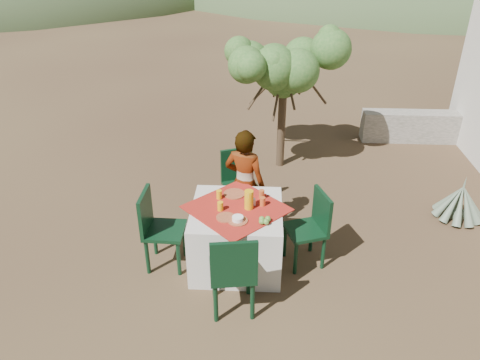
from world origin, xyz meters
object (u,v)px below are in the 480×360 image
(chair_far, at_px, (239,180))
(chair_near, at_px, (233,271))
(juice_pitcher, at_px, (249,200))
(person, at_px, (245,184))
(table, at_px, (237,236))
(chair_left, at_px, (157,226))
(chair_right, at_px, (312,225))
(agave, at_px, (460,202))
(shrub_tree, at_px, (288,72))

(chair_far, distance_m, chair_near, 1.89)
(chair_near, distance_m, juice_pitcher, 0.90)
(chair_far, relative_size, person, 0.66)
(table, relative_size, chair_far, 1.38)
(chair_left, bearing_deg, juice_pitcher, -84.23)
(chair_far, bearing_deg, chair_left, -148.26)
(table, relative_size, chair_left, 1.35)
(chair_far, distance_m, person, 0.48)
(chair_right, xyz_separation_m, person, (-0.80, 0.57, 0.21))
(person, xyz_separation_m, agave, (2.90, 0.48, -0.48))
(table, bearing_deg, chair_left, -175.07)
(agave, bearing_deg, table, -159.31)
(chair_right, bearing_deg, chair_left, -104.44)
(chair_far, xyz_separation_m, chair_left, (-0.87, -1.13, 0.01))
(table, height_order, shrub_tree, shrub_tree)
(chair_left, xyz_separation_m, person, (0.96, 0.71, 0.18))
(chair_right, relative_size, juice_pitcher, 4.14)
(chair_left, distance_m, chair_right, 1.77)
(chair_near, height_order, person, person)
(agave, bearing_deg, juice_pitcher, -158.41)
(chair_near, height_order, juice_pitcher, chair_near)
(shrub_tree, bearing_deg, chair_right, -84.79)
(chair_left, height_order, shrub_tree, shrub_tree)
(chair_far, relative_size, chair_left, 0.97)
(juice_pitcher, bearing_deg, person, 96.70)
(chair_far, bearing_deg, juice_pitcher, -101.70)
(chair_far, distance_m, juice_pitcher, 1.13)
(table, xyz_separation_m, chair_left, (-0.90, -0.08, 0.16))
(shrub_tree, bearing_deg, agave, -32.92)
(chair_near, xyz_separation_m, agave, (2.94, 1.95, -0.31))
(chair_near, bearing_deg, person, -100.16)
(shrub_tree, relative_size, juice_pitcher, 8.85)
(table, height_order, agave, table)
(table, relative_size, person, 0.91)
(table, distance_m, juice_pitcher, 0.51)
(chair_far, height_order, agave, chair_far)
(chair_left, height_order, person, person)
(chair_near, relative_size, juice_pitcher, 4.45)
(person, relative_size, juice_pitcher, 6.44)
(chair_far, height_order, chair_right, chair_far)
(agave, bearing_deg, person, -170.51)
(person, distance_m, agave, 2.98)
(chair_near, height_order, agave, chair_near)
(chair_far, bearing_deg, chair_right, -68.68)
(shrub_tree, xyz_separation_m, agave, (2.33, -1.51, -1.32))
(person, bearing_deg, chair_right, 164.62)
(person, height_order, juice_pitcher, person)
(table, distance_m, shrub_tree, 2.95)
(table, xyz_separation_m, shrub_tree, (0.63, 2.63, 1.17))
(agave, distance_m, juice_pitcher, 3.10)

